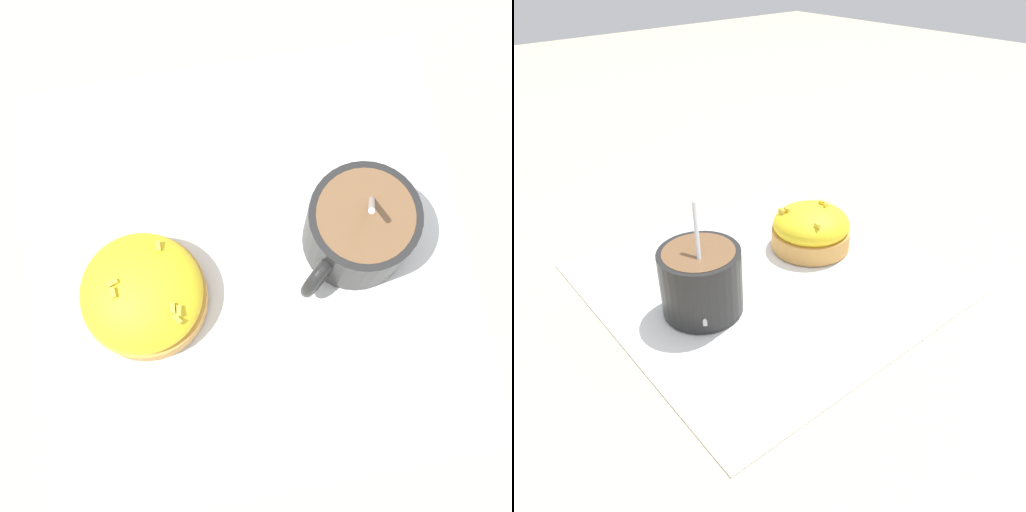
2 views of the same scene
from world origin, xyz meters
The scene contains 4 objects.
ground_plane centered at (0.00, 0.00, 0.00)m, with size 3.00×3.00×0.00m, color #C6B793.
paper_napkin centered at (0.00, 0.00, 0.00)m, with size 0.33×0.33×0.00m.
coffee_cup centered at (0.08, 0.00, 0.04)m, with size 0.09×0.08×0.11m.
frosted_pastry centered at (-0.08, -0.01, 0.02)m, with size 0.09×0.09×0.05m.
Camera 1 is at (-0.02, -0.12, 0.51)m, focal length 50.00 mm.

